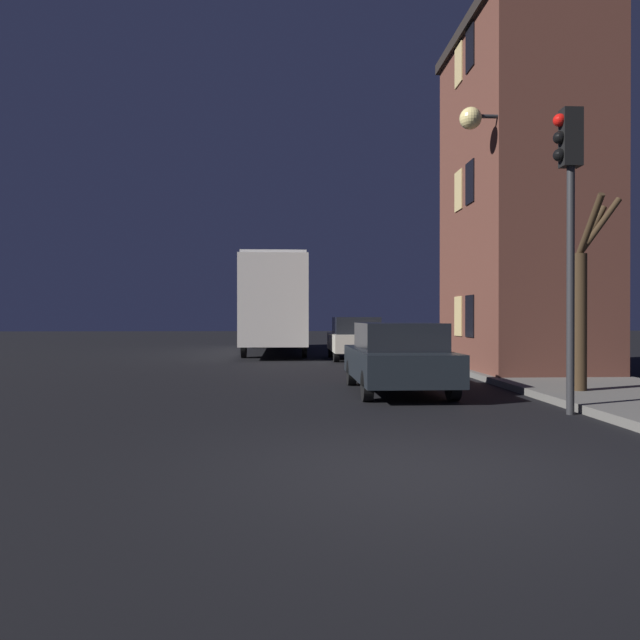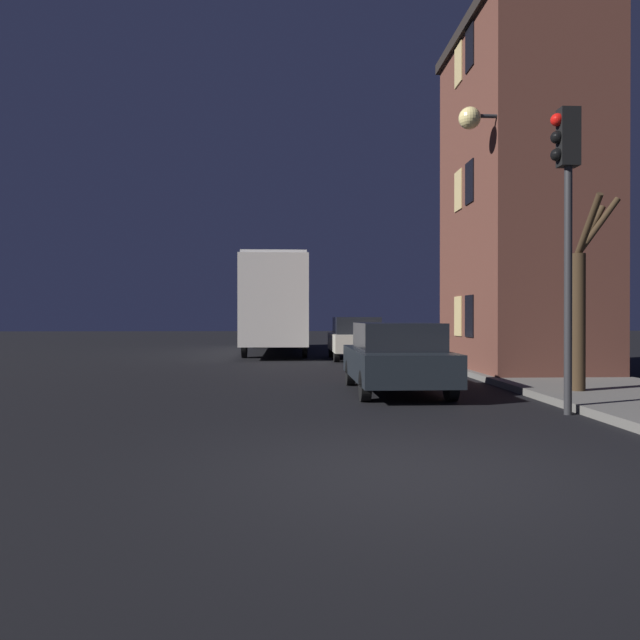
{
  "view_description": "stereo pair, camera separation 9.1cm",
  "coord_description": "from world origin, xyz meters",
  "px_view_note": "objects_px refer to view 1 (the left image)",
  "views": [
    {
      "loc": [
        -1.31,
        -6.12,
        1.52
      ],
      "look_at": [
        -0.26,
        13.11,
        1.42
      ],
      "focal_mm": 35.0,
      "sensor_mm": 36.0,
      "label": 1
    },
    {
      "loc": [
        -1.22,
        -6.12,
        1.52
      ],
      "look_at": [
        -0.26,
        13.11,
        1.42
      ],
      "focal_mm": 35.0,
      "sensor_mm": 36.0,
      "label": 2
    }
  ],
  "objects_px": {
    "traffic_light": "(569,197)",
    "car_mid_lane": "(355,338)",
    "car_near_lane": "(398,357)",
    "bare_tree": "(582,303)",
    "streetlamp": "(489,178)",
    "bus": "(276,299)"
  },
  "relations": [
    {
      "from": "traffic_light",
      "to": "car_mid_lane",
      "type": "bearing_deg",
      "value": 98.64
    },
    {
      "from": "car_near_lane",
      "to": "car_mid_lane",
      "type": "distance_m",
      "value": 9.73
    },
    {
      "from": "traffic_light",
      "to": "bare_tree",
      "type": "distance_m",
      "value": 2.75
    },
    {
      "from": "traffic_light",
      "to": "car_near_lane",
      "type": "height_order",
      "value": "traffic_light"
    },
    {
      "from": "bare_tree",
      "to": "car_mid_lane",
      "type": "bearing_deg",
      "value": 105.98
    },
    {
      "from": "car_near_lane",
      "to": "traffic_light",
      "type": "bearing_deg",
      "value": -53.49
    },
    {
      "from": "traffic_light",
      "to": "car_near_lane",
      "type": "relative_size",
      "value": 1.16
    },
    {
      "from": "traffic_light",
      "to": "streetlamp",
      "type": "bearing_deg",
      "value": 86.97
    },
    {
      "from": "traffic_light",
      "to": "bare_tree",
      "type": "bearing_deg",
      "value": 58.99
    },
    {
      "from": "traffic_light",
      "to": "bus",
      "type": "xyz_separation_m",
      "value": [
        -4.82,
        17.4,
        -1.12
      ]
    },
    {
      "from": "car_mid_lane",
      "to": "bus",
      "type": "bearing_deg",
      "value": 121.33
    },
    {
      "from": "bare_tree",
      "to": "car_near_lane",
      "type": "distance_m",
      "value": 3.61
    },
    {
      "from": "traffic_light",
      "to": "bus",
      "type": "height_order",
      "value": "traffic_light"
    },
    {
      "from": "streetlamp",
      "to": "traffic_light",
      "type": "distance_m",
      "value": 4.69
    },
    {
      "from": "traffic_light",
      "to": "car_near_lane",
      "type": "bearing_deg",
      "value": 126.51
    },
    {
      "from": "bus",
      "to": "car_near_lane",
      "type": "distance_m",
      "value": 14.82
    },
    {
      "from": "traffic_light",
      "to": "car_near_lane",
      "type": "xyz_separation_m",
      "value": [
        -2.15,
        2.91,
        -2.66
      ]
    },
    {
      "from": "streetlamp",
      "to": "car_near_lane",
      "type": "distance_m",
      "value": 4.9
    },
    {
      "from": "streetlamp",
      "to": "car_mid_lane",
      "type": "height_order",
      "value": "streetlamp"
    },
    {
      "from": "bus",
      "to": "car_near_lane",
      "type": "xyz_separation_m",
      "value": [
        2.67,
        -14.49,
        -1.55
      ]
    },
    {
      "from": "car_mid_lane",
      "to": "bare_tree",
      "type": "bearing_deg",
      "value": -74.02
    },
    {
      "from": "streetlamp",
      "to": "car_near_lane",
      "type": "xyz_separation_m",
      "value": [
        -2.39,
        -1.6,
        -3.96
      ]
    }
  ]
}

